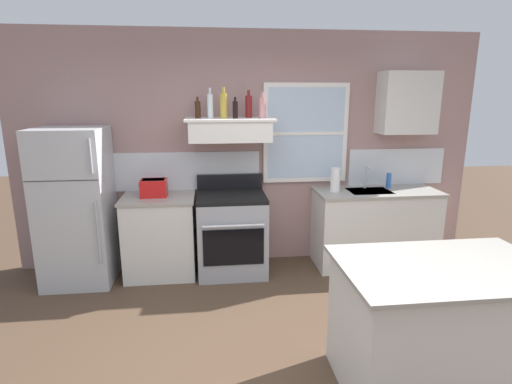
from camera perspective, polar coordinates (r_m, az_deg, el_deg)
The scene contains 19 objects.
ground_plane at distance 3.25m, azimuth 3.64°, elevation -24.58°, with size 16.00×16.00×0.00m, color #4C3828.
back_wall at distance 4.80m, azimuth -0.45°, elevation 5.86°, with size 5.40×0.11×2.70m.
refrigerator at distance 4.72m, azimuth -23.91°, elevation -1.92°, with size 0.70×0.72×1.67m.
counter_left_of_stove at distance 4.70m, azimuth -13.27°, elevation -5.95°, with size 0.79×0.63×0.91m.
toaster at distance 4.56m, azimuth -14.14°, elevation 0.61°, with size 0.30×0.20×0.19m.
stove_range at distance 4.64m, azimuth -3.42°, elevation -5.77°, with size 0.76×0.69×1.09m.
range_hood_shelf at distance 4.48m, azimuth -3.70°, elevation 8.75°, with size 0.96×0.52×0.24m.
bottle_brown_stout at distance 4.52m, azimuth -8.18°, elevation 11.43°, with size 0.06×0.06×0.23m.
bottle_clear_tall at distance 4.47m, azimuth -6.44°, elevation 11.96°, with size 0.06×0.06×0.32m.
bottle_champagne_gold_foil at distance 4.44m, azimuth -4.56°, elevation 12.03°, with size 0.08×0.08×0.33m.
bottle_balsamic_dark at distance 4.44m, azimuth -2.94°, elevation 11.50°, with size 0.06×0.06×0.22m.
bottle_red_label_wine at distance 4.54m, azimuth -1.03°, elevation 11.95°, with size 0.07×0.07×0.30m.
bottle_rose_pink at distance 4.45m, azimuth 0.89°, elevation 11.80°, with size 0.07×0.07×0.28m.
counter_right_with_sink at distance 5.05m, azimuth 16.26°, elevation -4.75°, with size 1.43×0.63×0.91m.
sink_faucet at distance 4.94m, azimuth 15.25°, elevation 2.45°, with size 0.03×0.17×0.28m.
paper_towel_roll at distance 4.73m, azimuth 11.07°, elevation 1.68°, with size 0.11×0.11×0.27m, color white.
dish_soap_bottle at distance 5.07m, azimuth 18.11°, elevation 1.55°, with size 0.06×0.06×0.18m, color blue.
kitchen_island at distance 3.18m, azimuth 24.33°, elevation -16.84°, with size 1.40×0.90×0.91m.
upper_cabinet_right at distance 5.08m, azimuth 20.47°, elevation 11.64°, with size 0.64×0.32×0.70m.
Camera 1 is at (-0.48, -2.50, 2.01)m, focal length 28.51 mm.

